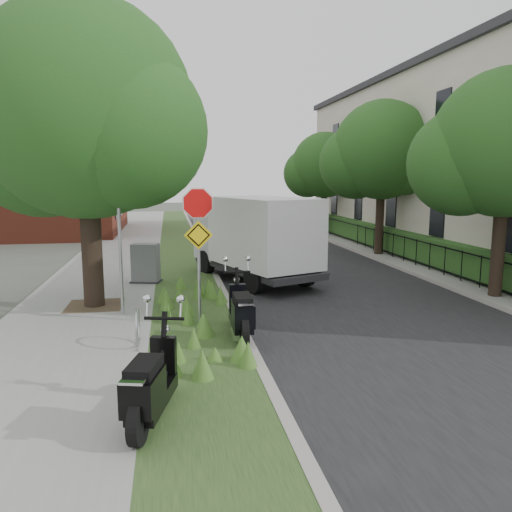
% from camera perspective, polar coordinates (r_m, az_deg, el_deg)
% --- Properties ---
extents(ground, '(120.00, 120.00, 0.00)m').
position_cam_1_polar(ground, '(11.13, 1.09, -8.96)').
color(ground, '#4C5147').
rests_on(ground, ground).
extents(sidewalk_near, '(3.50, 60.00, 0.12)m').
position_cam_1_polar(sidewalk_near, '(20.78, -15.93, -0.71)').
color(sidewalk_near, gray).
rests_on(sidewalk_near, ground).
extents(verge, '(2.00, 60.00, 0.12)m').
position_cam_1_polar(verge, '(20.67, -8.33, -0.51)').
color(verge, '#27451D').
rests_on(verge, ground).
extents(kerb_near, '(0.20, 60.00, 0.13)m').
position_cam_1_polar(kerb_near, '(20.72, -5.56, -0.42)').
color(kerb_near, '#9E9991').
rests_on(kerb_near, ground).
extents(road, '(7.00, 60.00, 0.01)m').
position_cam_1_polar(road, '(21.28, 3.88, -0.31)').
color(road, black).
rests_on(road, ground).
extents(kerb_far, '(0.20, 60.00, 0.13)m').
position_cam_1_polar(kerb_far, '(22.36, 12.62, 0.09)').
color(kerb_far, '#9E9991').
rests_on(kerb_far, ground).
extents(footpath_far, '(3.20, 60.00, 0.12)m').
position_cam_1_polar(footpath_far, '(23.06, 16.53, 0.19)').
color(footpath_far, gray).
rests_on(footpath_far, ground).
extents(street_tree_main, '(6.21, 5.54, 7.66)m').
position_cam_1_polar(street_tree_main, '(13.48, -19.24, 14.35)').
color(street_tree_main, black).
rests_on(street_tree_main, ground).
extents(bare_post, '(0.08, 0.08, 4.00)m').
position_cam_1_polar(bare_post, '(12.31, -15.33, 2.56)').
color(bare_post, '#A5A8AD').
rests_on(bare_post, ground).
extents(bike_hoop, '(0.06, 0.78, 0.77)m').
position_cam_1_polar(bike_hoop, '(10.24, -13.38, -7.90)').
color(bike_hoop, '#A5A8AD').
rests_on(bike_hoop, ground).
extents(sign_assembly, '(0.94, 0.08, 3.22)m').
position_cam_1_polar(sign_assembly, '(11.05, -6.61, 3.20)').
color(sign_assembly, '#A5A8AD').
rests_on(sign_assembly, ground).
extents(fence_far, '(0.04, 24.00, 1.00)m').
position_cam_1_polar(fence_far, '(22.55, 14.32, 1.66)').
color(fence_far, black).
rests_on(fence_far, ground).
extents(hedge_far, '(1.00, 24.00, 1.10)m').
position_cam_1_polar(hedge_far, '(22.85, 15.92, 1.69)').
color(hedge_far, '#1E4619').
rests_on(hedge_far, footpath_far).
extents(terrace_houses, '(7.40, 26.40, 8.20)m').
position_cam_1_polar(terrace_houses, '(24.48, 23.99, 9.91)').
color(terrace_houses, '#BEB3A2').
rests_on(terrace_houses, ground).
extents(brick_building, '(9.40, 10.40, 8.30)m').
position_cam_1_polar(brick_building, '(33.25, -23.26, 9.59)').
color(brick_building, maroon).
rests_on(brick_building, ground).
extents(far_tree_a, '(4.60, 4.10, 6.22)m').
position_cam_1_polar(far_tree_a, '(15.35, 26.34, 10.68)').
color(far_tree_a, black).
rests_on(far_tree_a, ground).
extents(far_tree_b, '(4.83, 4.31, 6.56)m').
position_cam_1_polar(far_tree_b, '(22.34, 14.02, 11.11)').
color(far_tree_b, black).
rests_on(far_tree_b, ground).
extents(far_tree_c, '(4.37, 3.89, 5.93)m').
position_cam_1_polar(far_tree_c, '(29.82, 7.70, 9.89)').
color(far_tree_c, black).
rests_on(far_tree_c, ground).
extents(scooter_near, '(0.74, 1.99, 0.96)m').
position_cam_1_polar(scooter_near, '(7.04, -12.12, -15.01)').
color(scooter_near, black).
rests_on(scooter_near, ground).
extents(scooter_far, '(0.44, 2.02, 0.96)m').
position_cam_1_polar(scooter_far, '(10.37, -1.66, -6.91)').
color(scooter_far, black).
rests_on(scooter_far, ground).
extents(box_truck, '(3.80, 5.64, 2.39)m').
position_cam_1_polar(box_truck, '(16.33, -0.01, 2.39)').
color(box_truck, '#262628').
rests_on(box_truck, ground).
extents(utility_cabinet, '(1.04, 0.82, 1.23)m').
position_cam_1_polar(utility_cabinet, '(16.26, -12.50, -0.86)').
color(utility_cabinet, '#262628').
rests_on(utility_cabinet, ground).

